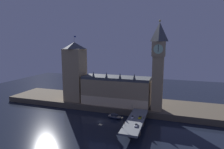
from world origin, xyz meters
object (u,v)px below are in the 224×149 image
at_px(clock_tower, 158,64).
at_px(victoria_tower, 75,72).
at_px(car_southbound_trail, 140,117).
at_px(pedestrian_mid_walk, 144,117).
at_px(street_lamp_far, 132,107).
at_px(boat_upstream, 114,117).
at_px(car_southbound_lead, 136,125).
at_px(pedestrian_near_rail, 125,123).
at_px(car_northbound_lead, 133,117).
at_px(street_lamp_near, 122,121).

relative_size(clock_tower, victoria_tower, 1.17).
height_order(car_southbound_trail, pedestrian_mid_walk, pedestrian_mid_walk).
distance_m(street_lamp_far, boat_upstream, 17.45).
relative_size(pedestrian_mid_walk, street_lamp_far, 0.25).
xyz_separation_m(car_southbound_lead, pedestrian_near_rail, (-7.71, -0.10, 0.33)).
bearing_deg(pedestrian_near_rail, boat_upstream, 120.94).
relative_size(clock_tower, car_northbound_lead, 17.32).
height_order(street_lamp_near, street_lamp_far, street_lamp_near).
xyz_separation_m(street_lamp_near, boat_upstream, (-14.38, 29.46, -10.15)).
height_order(pedestrian_near_rail, boat_upstream, pedestrian_near_rail).
height_order(car_southbound_lead, car_southbound_trail, car_southbound_lead).
relative_size(car_southbound_lead, street_lamp_near, 0.61).
bearing_deg(street_lamp_far, street_lamp_near, -90.00).
relative_size(car_northbound_lead, boat_upstream, 0.34).
relative_size(pedestrian_near_rail, boat_upstream, 0.15).
distance_m(pedestrian_near_rail, boat_upstream, 29.54).
xyz_separation_m(victoria_tower, street_lamp_far, (60.73, -20.48, -22.12)).
bearing_deg(clock_tower, car_southbound_trail, -108.95).
bearing_deg(street_lamp_near, street_lamp_far, 90.00).
distance_m(clock_tower, boat_upstream, 55.32).
distance_m(car_southbound_trail, street_lamp_near, 20.81).
xyz_separation_m(car_northbound_lead, street_lamp_far, (-2.97, 12.05, 3.36)).
bearing_deg(boat_upstream, clock_tower, 26.89).
bearing_deg(boat_upstream, car_northbound_lead, -34.83).
xyz_separation_m(victoria_tower, car_southbound_lead, (68.84, -45.02, -25.53)).
distance_m(car_southbound_trail, street_lamp_far, 13.82).
bearing_deg(street_lamp_far, clock_tower, 42.93).
bearing_deg(victoria_tower, street_lamp_near, -39.42).
xyz_separation_m(pedestrian_near_rail, street_lamp_near, (-0.40, -4.80, 3.36)).
height_order(victoria_tower, street_lamp_far, victoria_tower).
height_order(car_southbound_trail, pedestrian_near_rail, pedestrian_near_rail).
relative_size(clock_tower, boat_upstream, 5.91).
relative_size(clock_tower, car_southbound_lead, 17.15).
relative_size(car_northbound_lead, pedestrian_mid_walk, 2.62).
relative_size(street_lamp_far, boat_upstream, 0.53).
bearing_deg(clock_tower, street_lamp_far, -137.07).
bearing_deg(car_southbound_trail, clock_tower, 71.05).
bearing_deg(car_southbound_trail, pedestrian_mid_walk, 1.93).
distance_m(car_southbound_lead, boat_upstream, 33.92).
height_order(car_northbound_lead, street_lamp_far, street_lamp_far).
distance_m(car_northbound_lead, street_lamp_far, 12.86).
height_order(pedestrian_mid_walk, boat_upstream, pedestrian_mid_walk).
bearing_deg(car_northbound_lead, car_southbound_trail, 15.36).
distance_m(victoria_tower, car_southbound_lead, 86.13).
bearing_deg(clock_tower, car_southbound_lead, -102.73).
distance_m(car_northbound_lead, pedestrian_near_rail, 12.85).
xyz_separation_m(clock_tower, car_southbound_trail, (-9.17, -26.72, -36.00)).
bearing_deg(street_lamp_far, car_northbound_lead, -76.16).
height_order(car_southbound_lead, pedestrian_mid_walk, pedestrian_mid_walk).
height_order(clock_tower, boat_upstream, clock_tower).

